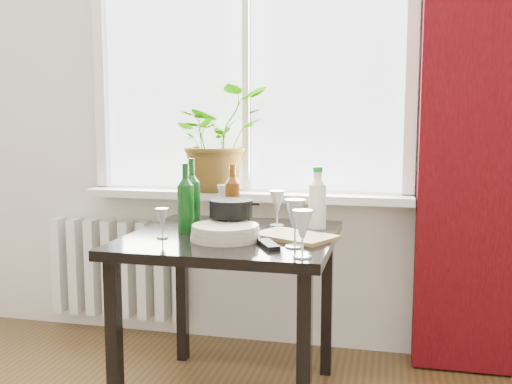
% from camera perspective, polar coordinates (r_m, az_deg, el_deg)
% --- Properties ---
extents(window, '(1.72, 0.08, 1.62)m').
position_cam_1_polar(window, '(3.05, -0.86, 14.41)').
color(window, white).
rests_on(window, ground).
extents(windowsill, '(1.72, 0.20, 0.04)m').
position_cam_1_polar(windowsill, '(2.99, -1.16, -0.34)').
color(windowsill, silver).
rests_on(windowsill, ground).
extents(curtain, '(0.50, 0.12, 2.56)m').
position_cam_1_polar(curtain, '(2.86, 21.16, 8.32)').
color(curtain, '#3C0509').
rests_on(curtain, ground).
extents(radiator, '(0.80, 0.10, 0.55)m').
position_cam_1_polar(radiator, '(3.36, -13.60, -7.43)').
color(radiator, white).
rests_on(radiator, ground).
extents(table, '(0.85, 0.85, 0.74)m').
position_cam_1_polar(table, '(2.42, -2.41, -6.36)').
color(table, black).
rests_on(table, ground).
extents(potted_plant, '(0.65, 0.65, 0.55)m').
position_cam_1_polar(potted_plant, '(3.02, -3.85, 5.32)').
color(potted_plant, '#366D1D').
rests_on(potted_plant, windowsill).
extents(wine_bottle_left, '(0.09, 0.09, 0.30)m').
position_cam_1_polar(wine_bottle_left, '(2.44, -7.05, -0.54)').
color(wine_bottle_left, '#0B3B0D').
rests_on(wine_bottle_left, table).
extents(wine_bottle_right, '(0.08, 0.08, 0.31)m').
position_cam_1_polar(wine_bottle_right, '(2.52, -6.43, -0.14)').
color(wine_bottle_right, '#0C3F11').
rests_on(wine_bottle_right, table).
extents(bottle_amber, '(0.07, 0.07, 0.28)m').
position_cam_1_polar(bottle_amber, '(2.59, -2.36, -0.23)').
color(bottle_amber, '#66310B').
rests_on(bottle_amber, table).
extents(cleaning_bottle, '(0.09, 0.09, 0.27)m').
position_cam_1_polar(cleaning_bottle, '(2.52, 6.16, -0.55)').
color(cleaning_bottle, white).
rests_on(cleaning_bottle, table).
extents(wineglass_front_right, '(0.09, 0.09, 0.19)m').
position_cam_1_polar(wineglass_front_right, '(2.14, 3.93, -3.09)').
color(wineglass_front_right, '#B2BABF').
rests_on(wineglass_front_right, table).
extents(wineglass_far_right, '(0.07, 0.07, 0.17)m').
position_cam_1_polar(wineglass_far_right, '(1.98, 4.68, -4.11)').
color(wineglass_far_right, silver).
rests_on(wineglass_far_right, table).
extents(wineglass_back_center, '(0.08, 0.08, 0.17)m').
position_cam_1_polar(wineglass_back_center, '(2.57, 2.12, -1.60)').
color(wineglass_back_center, '#AFB3BC').
rests_on(wineglass_back_center, table).
extents(wineglass_back_left, '(0.09, 0.09, 0.17)m').
position_cam_1_polar(wineglass_back_left, '(2.76, -3.20, -0.95)').
color(wineglass_back_left, silver).
rests_on(wineglass_back_left, table).
extents(wineglass_front_left, '(0.07, 0.07, 0.12)m').
position_cam_1_polar(wineglass_front_left, '(2.34, -9.36, -3.07)').
color(wineglass_front_left, '#B3BBC0').
rests_on(wineglass_front_left, table).
extents(plate_stack, '(0.36, 0.36, 0.06)m').
position_cam_1_polar(plate_stack, '(2.28, -3.08, -4.05)').
color(plate_stack, beige).
rests_on(plate_stack, table).
extents(fondue_pot, '(0.24, 0.22, 0.14)m').
position_cam_1_polar(fondue_pot, '(2.41, -2.50, -2.44)').
color(fondue_pot, black).
rests_on(fondue_pot, table).
extents(tv_remote, '(0.12, 0.16, 0.02)m').
position_cam_1_polar(tv_remote, '(2.16, 1.23, -5.27)').
color(tv_remote, black).
rests_on(tv_remote, table).
extents(cutting_board, '(0.37, 0.32, 0.02)m').
position_cam_1_polar(cutting_board, '(2.31, 3.85, -4.45)').
color(cutting_board, olive).
rests_on(cutting_board, table).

